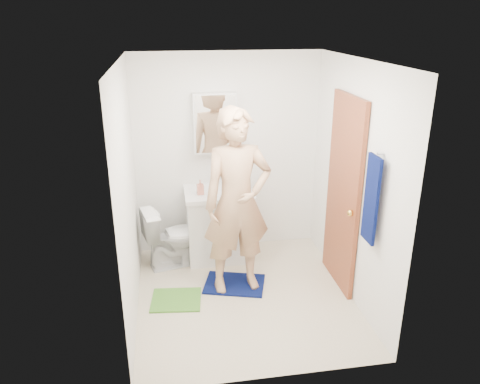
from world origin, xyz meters
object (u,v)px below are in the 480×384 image
(toothbrush_cup, at_px, (235,183))
(medicine_cabinet, at_px, (215,123))
(towel, at_px, (371,199))
(vanity_cabinet, at_px, (219,226))
(man, at_px, (237,203))
(toilet, at_px, (175,236))
(soap_dispenser, at_px, (200,187))

(toothbrush_cup, bearing_deg, medicine_cabinet, 147.96)
(medicine_cabinet, xyz_separation_m, towel, (1.18, -1.71, -0.35))
(medicine_cabinet, bearing_deg, vanity_cabinet, -90.00)
(man, bearing_deg, vanity_cabinet, 90.85)
(towel, relative_size, man, 0.41)
(towel, xyz_separation_m, toilet, (-1.71, 1.37, -0.89))
(toilet, bearing_deg, vanity_cabinet, -91.60)
(soap_dispenser, xyz_separation_m, toothbrush_cup, (0.43, 0.16, -0.04))
(toothbrush_cup, xyz_separation_m, man, (-0.11, -0.83, 0.10))
(medicine_cabinet, xyz_separation_m, toilet, (-0.53, -0.34, -1.24))
(man, bearing_deg, toothbrush_cup, 75.42)
(toilet, bearing_deg, towel, -142.43)
(soap_dispenser, bearing_deg, medicine_cabinet, 53.81)
(medicine_cabinet, xyz_separation_m, man, (0.11, -0.96, -0.61))
(soap_dispenser, bearing_deg, toothbrush_cup, 20.81)
(toilet, height_order, man, man)
(toilet, distance_m, toothbrush_cup, 0.94)
(soap_dispenser, bearing_deg, towel, -45.40)
(vanity_cabinet, xyz_separation_m, medicine_cabinet, (0.00, 0.22, 1.20))
(soap_dispenser, relative_size, man, 0.09)
(toilet, distance_m, soap_dispenser, 0.66)
(vanity_cabinet, height_order, toothbrush_cup, toothbrush_cup)
(man, bearing_deg, soap_dispenser, 108.41)
(medicine_cabinet, xyz_separation_m, toothbrush_cup, (0.21, -0.13, -0.70))
(medicine_cabinet, height_order, soap_dispenser, medicine_cabinet)
(medicine_cabinet, bearing_deg, man, -83.74)
(medicine_cabinet, distance_m, towel, 2.11)
(vanity_cabinet, relative_size, towel, 1.00)
(toilet, xyz_separation_m, man, (0.64, -0.62, 0.63))
(soap_dispenser, bearing_deg, toilet, -171.86)
(toilet, bearing_deg, medicine_cabinet, -71.23)
(towel, bearing_deg, vanity_cabinet, 128.47)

